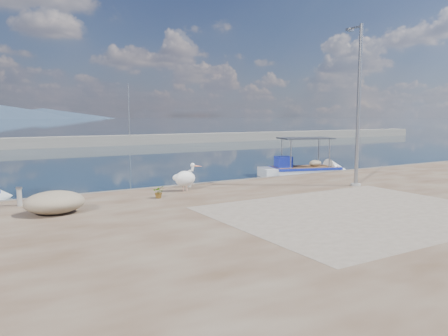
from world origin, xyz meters
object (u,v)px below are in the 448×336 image
Objects in this scene: pelican at (185,178)px; bollard_near at (189,178)px; boat_right at (304,172)px; lamp_post at (358,111)px.

bollard_near is at bearing 77.35° from pelican.
pelican is at bearing -125.11° from bollard_near.
lamp_post reaches higher than boat_right.
boat_right is 10.50m from pelican.
pelican is 8.06m from lamp_post.
bollard_near is (-9.16, -2.94, 0.67)m from boat_right.
pelican is 0.17× the size of lamp_post.
boat_right is 9.65m from bollard_near.
lamp_post is at bearing 2.09° from pelican.
boat_right is at bearing 17.79° from bollard_near.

